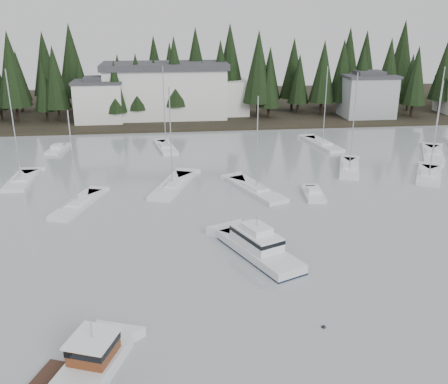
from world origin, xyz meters
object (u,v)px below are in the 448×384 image
(sailboat_4, at_px, (173,187))
(sailboat_11, at_px, (349,169))
(cabin_cruiser_center, at_px, (258,248))
(sailboat_12, at_px, (433,155))
(sailboat_0, at_px, (166,148))
(harbor_inn, at_px, (176,91))
(sailboat_8, at_px, (22,182))
(lobster_boat_brown, at_px, (83,375))
(sailboat_6, at_px, (256,191))
(runabout_3, at_px, (57,150))
(house_east_a, at_px, (367,95))
(sailboat_1, at_px, (78,206))
(house_west, at_px, (99,100))
(sailboat_10, at_px, (322,145))
(sailboat_5, at_px, (429,176))
(runabout_1, at_px, (314,195))

(sailboat_4, relative_size, sailboat_11, 0.94)
(cabin_cruiser_center, distance_m, sailboat_12, 44.66)
(sailboat_12, bearing_deg, sailboat_0, 104.00)
(harbor_inn, relative_size, sailboat_8, 1.96)
(lobster_boat_brown, height_order, cabin_cruiser_center, lobster_boat_brown)
(harbor_inn, xyz_separation_m, lobster_boat_brown, (-7.62, -77.90, -5.28))
(sailboat_6, bearing_deg, sailboat_4, 53.98)
(sailboat_12, relative_size, runabout_3, 2.04)
(lobster_boat_brown, distance_m, sailboat_8, 41.32)
(house_east_a, xyz_separation_m, sailboat_1, (-51.49, -44.16, -4.84))
(sailboat_11, bearing_deg, sailboat_8, 110.68)
(house_west, bearing_deg, sailboat_10, -29.15)
(sailboat_5, bearing_deg, sailboat_12, -1.11)
(runabout_1, bearing_deg, sailboat_1, 96.50)
(house_east_a, relative_size, sailboat_10, 0.79)
(sailboat_6, bearing_deg, runabout_3, 30.21)
(runabout_1, xyz_separation_m, runabout_3, (-34.85, 24.91, 0.00))
(lobster_boat_brown, distance_m, sailboat_10, 61.52)
(house_west, distance_m, sailboat_1, 45.46)
(sailboat_5, relative_size, sailboat_11, 1.08)
(sailboat_0, relative_size, sailboat_11, 0.98)
(house_west, relative_size, cabin_cruiser_center, 0.91)
(sailboat_4, distance_m, sailboat_8, 19.98)
(sailboat_10, height_order, sailboat_12, sailboat_10)
(house_east_a, bearing_deg, sailboat_5, -99.18)
(house_west, height_order, harbor_inn, harbor_inn)
(sailboat_5, bearing_deg, house_east_a, 20.17)
(sailboat_11, bearing_deg, runabout_3, 90.76)
(sailboat_6, relative_size, sailboat_11, 0.88)
(harbor_inn, height_order, sailboat_5, sailboat_5)
(house_east_a, relative_size, sailboat_12, 0.89)
(runabout_3, bearing_deg, house_east_a, -63.57)
(sailboat_0, distance_m, sailboat_11, 29.37)
(runabout_1, bearing_deg, sailboat_10, -13.46)
(sailboat_10, bearing_deg, house_east_a, -47.41)
(harbor_inn, height_order, sailboat_8, sailboat_8)
(sailboat_5, xyz_separation_m, sailboat_12, (6.05, 10.28, -0.03))
(harbor_inn, bearing_deg, sailboat_11, -58.87)
(harbor_inn, xyz_separation_m, sailboat_11, (23.23, -38.46, -5.70))
(house_east_a, relative_size, runabout_1, 1.93)
(house_west, xyz_separation_m, sailboat_12, (53.82, -29.22, -4.60))
(cabin_cruiser_center, xyz_separation_m, runabout_3, (-25.45, 39.32, -0.52))
(house_west, relative_size, runabout_1, 1.74)
(sailboat_10, bearing_deg, lobster_boat_brown, 139.14)
(runabout_3, bearing_deg, sailboat_1, -155.77)
(sailboat_8, bearing_deg, harbor_inn, -27.48)
(cabin_cruiser_center, relative_size, sailboat_8, 0.70)
(harbor_inn, xyz_separation_m, sailboat_8, (-21.17, -38.87, -5.68))
(lobster_boat_brown, bearing_deg, sailboat_0, 14.89)
(lobster_boat_brown, distance_m, sailboat_0, 54.09)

